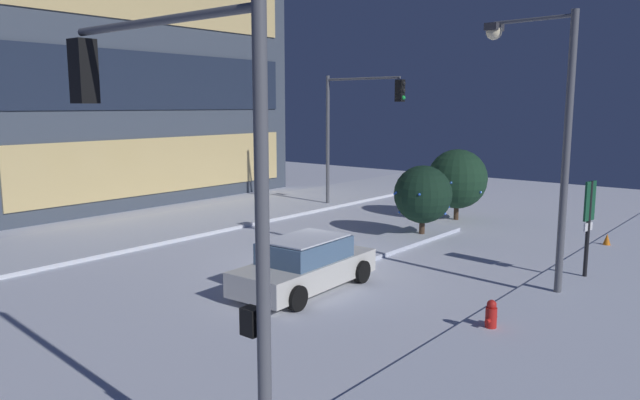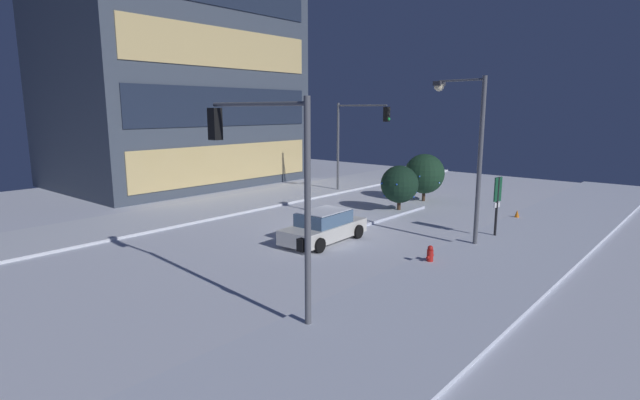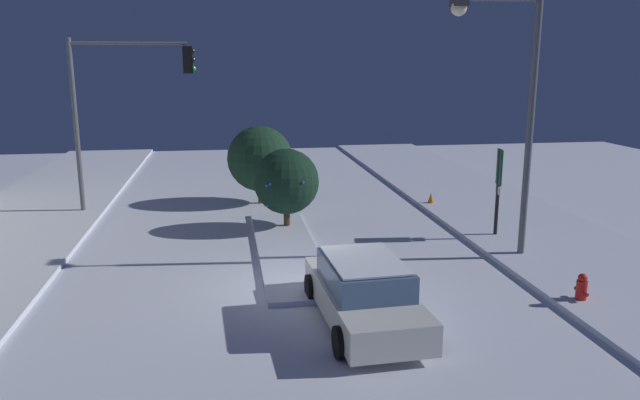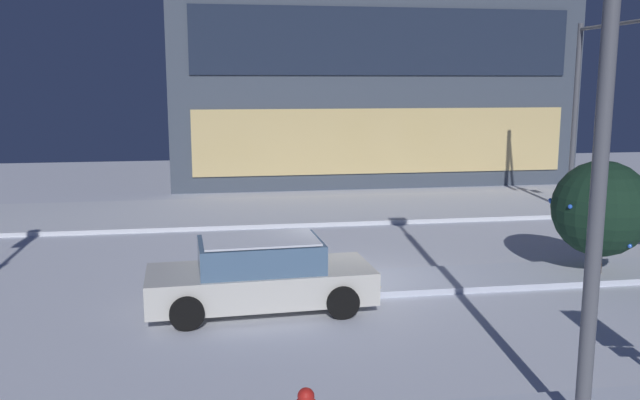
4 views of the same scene
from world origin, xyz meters
TOP-DOWN VIEW (x-y plane):
  - ground at (0.00, 0.00)m, footprint 52.00×52.00m
  - curb_strip_far at (0.00, 8.78)m, footprint 52.00×5.20m
  - median_strip at (3.25, -0.28)m, footprint 9.00×1.80m
  - car_near at (-2.37, -1.44)m, footprint 4.76×2.22m
  - traffic_light_corner_far_right at (9.18, 5.24)m, footprint 0.32×4.60m
  - street_lamp_arched at (1.54, -6.46)m, footprint 0.59×2.54m
  - decorated_tree_median at (5.68, -0.55)m, footprint 2.26×2.26m

SIDE VIEW (x-z plane):
  - ground at x=0.00m, z-range 0.00..0.00m
  - curb_strip_far at x=0.00m, z-range 0.00..0.14m
  - median_strip at x=3.25m, z-range 0.00..0.14m
  - car_near at x=-2.37m, z-range -0.04..1.46m
  - decorated_tree_median at x=5.68m, z-range 0.28..3.12m
  - traffic_light_corner_far_right at x=9.18m, z-range 1.29..7.88m
  - street_lamp_arched at x=1.54m, z-range 1.14..8.66m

